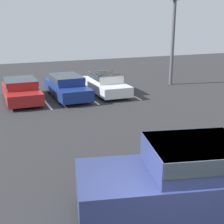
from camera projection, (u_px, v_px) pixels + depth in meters
name	position (u px, v px, depth m)	size (l,w,h in m)	color
stall_stripe_b	(43.00, 99.00, 18.22)	(0.12, 4.71, 0.01)	white
stall_stripe_c	(86.00, 95.00, 19.16)	(0.12, 4.71, 0.01)	white
stall_stripe_d	(125.00, 92.00, 20.11)	(0.12, 4.71, 0.01)	white
pickup_truck	(207.00, 177.00, 7.41)	(6.47, 3.38, 1.80)	navy
parked_sedan_a	(21.00, 89.00, 17.68)	(1.84, 4.38, 1.26)	maroon
parked_sedan_b	(67.00, 86.00, 18.57)	(1.84, 4.78, 1.30)	navy
parked_sedan_c	(106.00, 83.00, 19.53)	(1.88, 4.63, 1.24)	silver
light_post	(173.00, 35.00, 21.38)	(0.70, 0.36, 6.02)	#515156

